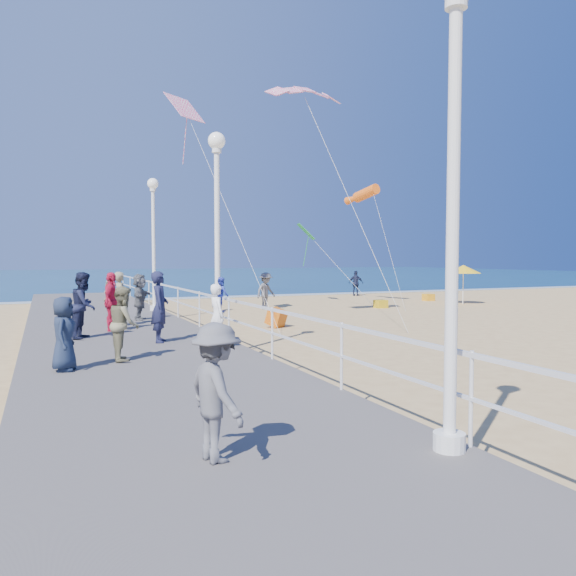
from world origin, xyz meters
name	(u,v)px	position (x,y,z in m)	size (l,w,h in m)	color
ground	(392,343)	(0.00, 0.00, 0.00)	(160.00, 160.00, 0.00)	tan
ocean	(119,276)	(0.00, 65.00, 0.01)	(160.00, 90.00, 0.05)	navy
surf_line	(207,297)	(0.00, 20.50, 0.03)	(160.00, 1.20, 0.04)	silver
boardwalk	(133,354)	(-7.50, 0.00, 0.20)	(5.00, 44.00, 0.40)	#645E5A
railing	(229,307)	(-5.05, 0.00, 1.25)	(0.05, 42.00, 0.55)	white
lamp_post_near	(454,154)	(-5.35, -9.00, 3.66)	(0.44, 0.44, 5.32)	white
lamp_post_mid	(217,214)	(-5.35, 0.00, 3.66)	(0.44, 0.44, 5.32)	white
lamp_post_far	(153,230)	(-5.35, 9.00, 3.66)	(0.44, 0.44, 5.32)	white
woman_holding_toddler	(217,316)	(-5.71, -1.15, 1.16)	(0.56, 0.36, 1.52)	white
toddler_held	(221,294)	(-5.56, -1.00, 1.67)	(0.40, 0.31, 0.83)	#3445C3
spectator_0	(160,307)	(-6.77, 0.34, 1.30)	(0.66, 0.43, 1.80)	#1A1B39
spectator_1	(124,323)	(-7.93, -1.89, 1.18)	(0.75, 0.59, 1.55)	#7E7957
spectator_2	(216,392)	(-7.81, -8.26, 1.13)	(0.95, 0.54, 1.47)	#5A5A5F
spectator_3	(111,302)	(-7.65, 3.11, 1.26)	(1.01, 0.42, 1.72)	red
spectator_4	(64,334)	(-9.12, -2.57, 1.11)	(0.69, 0.45, 1.41)	#1B263D
spectator_5	(140,297)	(-6.42, 5.78, 1.19)	(1.47, 0.47, 1.59)	#5D5E62
spectator_6	(121,299)	(-7.23, 4.35, 1.25)	(0.62, 0.41, 1.70)	#847A5B
spectator_7	(84,305)	(-8.48, 1.85, 1.28)	(0.86, 0.67, 1.76)	#181B35
beach_walker_a	(266,291)	(0.54, 11.68, 0.91)	(1.17, 0.67, 1.81)	#55555A
beach_walker_b	(356,283)	(9.56, 18.32, 0.84)	(0.98, 0.41, 1.67)	#1A1F3B
beach_walker_c	(110,296)	(-6.60, 13.50, 0.74)	(0.73, 0.47, 1.49)	gray
box_kite	(276,319)	(-1.71, 4.85, 0.30)	(0.55, 0.55, 0.60)	red
beach_umbrella	(463,269)	(11.51, 10.22, 1.91)	(1.90, 1.90, 2.14)	white
beach_chair_left	(381,304)	(6.15, 10.08, 0.20)	(0.55, 0.55, 0.40)	gold
beach_chair_right	(428,297)	(11.31, 12.95, 0.20)	(0.55, 0.55, 0.40)	orange
kite_parafoil	(305,90)	(-0.21, 5.66, 8.91)	(2.94, 0.90, 0.30)	#D6195C
kite_windsock	(366,193)	(6.47, 12.08, 5.97)	(0.56, 0.56, 2.65)	orange
kite_diamond_green	(306,232)	(4.14, 14.69, 4.00)	(1.26, 1.26, 0.02)	green
kite_diamond_redwhite	(185,108)	(-4.20, 8.30, 8.44)	(1.39, 1.39, 0.02)	#EE1C60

